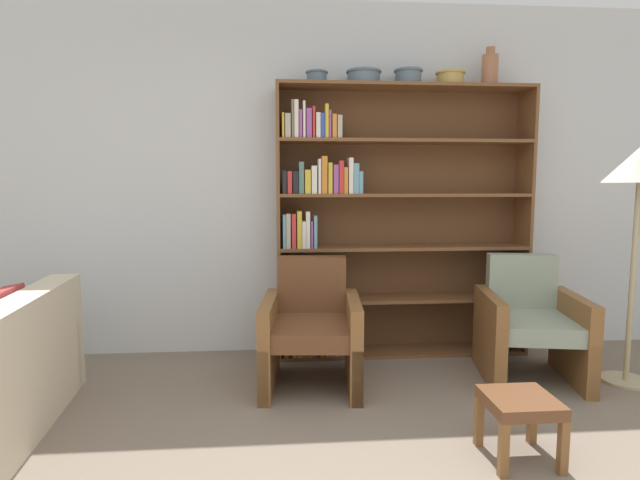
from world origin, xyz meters
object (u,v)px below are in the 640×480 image
Objects in this scene: footstool at (520,409)px; armchair_leather at (311,329)px; bowl_slate at (450,78)px; bookshelf at (378,227)px; armchair_cushioned at (529,324)px; bowl_sage at (408,76)px; bowl_olive at (364,77)px; floor_lamp at (640,176)px; bowl_terracotta at (317,77)px; vase_tall at (490,69)px.

armchair_leather is at bearing 132.92° from footstool.
bookshelf is at bearing 178.44° from bowl_slate.
armchair_leather is at bearing 10.40° from armchair_cushioned.
footstool is (0.40, -1.60, -0.76)m from bookshelf.
bowl_sage reaches higher than footstool.
armchair_cushioned is (1.09, -0.56, -1.77)m from bowl_olive.
bowl_slate reaches higher than footstool.
floor_lamp is (1.71, -0.71, -0.75)m from bowl_olive.
bowl_olive reaches higher than armchair_cushioned.
bookshelf is 1.81m from footstool.
bowl_slate is (0.33, 0.00, -0.01)m from bowl_sage.
bowl_olive reaches higher than bowl_terracotta.
bowl_terracotta is at bearing 118.95° from footstool.
floor_lamp is 1.87m from footstool.
bowl_olive is 2.00m from floor_lamp.
bowl_slate reaches higher than bookshelf.
bowl_slate is at bearing 0.00° from bowl_olive.
armchair_leather is at bearing -153.17° from bowl_slate.
bowl_terracotta reaches higher than bookshelf.
vase_tall is 2.38m from armchair_leather.
bowl_sage is 0.26× the size of armchair_leather.
floor_lamp is (1.05, -0.71, -0.75)m from bowl_slate.
vase_tall reaches higher than footstool.
bowl_olive reaches higher than armchair_leather.
bowl_terracotta reaches higher than armchair_leather.
bowl_sage is at bearing -26.18° from armchair_cushioned.
bowl_olive is 1.21× the size of bowl_sage.
bookshelf is 7.81× the size of bowl_olive.
bowl_olive is 2.52m from footstool.
bowl_slate reaches higher than bowl_olive.
floor_lamp is at bearing 176.61° from armchair_cushioned.
footstool is (0.18, -1.58, -1.90)m from bowl_sage.
armchair_cushioned reaches higher than footstool.
armchair_cushioned is (0.75, -0.56, -1.78)m from bowl_sage.
bowl_olive is at bearing -173.24° from bookshelf.
bowl_terracotta is at bearing -178.22° from bookshelf.
bowl_terracotta is 0.69m from bowl_sage.
armchair_leather is (-0.77, -0.56, -1.78)m from bowl_sage.
armchair_cushioned is (0.96, -0.57, -0.64)m from bookshelf.
bowl_slate is 0.27× the size of armchair_cushioned.
bookshelf is 2.50× the size of armchair_cushioned.
footstool is at bearing 137.59° from armchair_leather.
vase_tall is at bearing 0.00° from bowl_slate.
bowl_sage reaches higher than armchair_leather.
bowl_terracotta is 2.35m from armchair_cushioned.
vase_tall reaches higher than bookshelf.
bowl_terracotta is 1.02m from bowl_slate.
bookshelf is at bearing 6.76° from bowl_olive.
armchair_leather is at bearing -127.83° from bowl_olive.
armchair_cushioned is at bearing 166.19° from floor_lamp.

